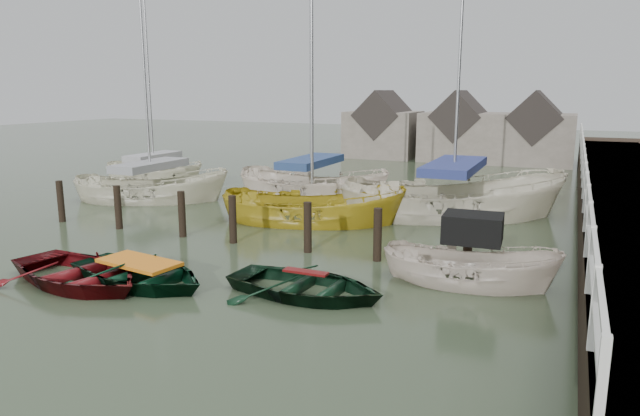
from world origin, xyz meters
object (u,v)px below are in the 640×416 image
at_px(rowboat_red, 79,284).
at_px(motorboat, 469,280).
at_px(rowboat_dkgreen, 306,296).
at_px(sailboat_d, 452,215).
at_px(sailboat_b, 311,199).
at_px(rowboat_green, 141,284).
at_px(sailboat_a, 152,199).
at_px(sailboat_c, 312,222).
at_px(sailboat_e, 155,182).

relative_size(rowboat_red, motorboat, 0.98).
bearing_deg(rowboat_dkgreen, sailboat_d, -5.00).
bearing_deg(sailboat_b, rowboat_green, -169.44).
bearing_deg(sailboat_d, sailboat_a, 75.29).
distance_m(sailboat_b, sailboat_d, 5.92).
relative_size(rowboat_dkgreen, motorboat, 0.87).
xyz_separation_m(motorboat, sailboat_d, (-1.76, 7.05, -0.05)).
bearing_deg(sailboat_a, rowboat_red, -173.41).
xyz_separation_m(rowboat_red, sailboat_c, (2.29, 7.86, 0.01)).
xyz_separation_m(rowboat_red, rowboat_green, (1.28, 0.59, 0.00)).
xyz_separation_m(rowboat_red, sailboat_d, (6.44, 10.65, 0.06)).
bearing_deg(sailboat_d, rowboat_red, 124.75).
distance_m(sailboat_a, sailboat_d, 11.80).
xyz_separation_m(rowboat_dkgreen, sailboat_e, (-13.20, 10.91, 0.07)).
bearing_deg(sailboat_d, sailboat_b, 57.70).
bearing_deg(rowboat_green, motorboat, -58.06).
relative_size(rowboat_red, sailboat_d, 0.30).
xyz_separation_m(rowboat_dkgreen, sailboat_d, (1.35, 9.20, 0.06)).
distance_m(sailboat_b, sailboat_c, 4.01).
height_order(rowboat_red, rowboat_dkgreen, rowboat_red).
distance_m(motorboat, sailboat_d, 7.27).
height_order(sailboat_a, sailboat_c, sailboat_a).
bearing_deg(rowboat_red, sailboat_a, 43.29).
bearing_deg(rowboat_green, rowboat_dkgreen, -68.85).
xyz_separation_m(sailboat_b, sailboat_e, (-8.68, 0.87, 0.01)).
relative_size(rowboat_dkgreen, sailboat_e, 0.34).
relative_size(rowboat_red, sailboat_b, 0.35).
distance_m(rowboat_green, sailboat_e, 15.06).
xyz_separation_m(rowboat_dkgreen, motorboat, (3.11, 2.15, 0.11)).
bearing_deg(sailboat_c, sailboat_e, 51.65).
distance_m(rowboat_red, sailboat_e, 14.78).
bearing_deg(rowboat_dkgreen, sailboat_a, 58.10).
relative_size(rowboat_dkgreen, sailboat_a, 0.35).
bearing_deg(sailboat_a, sailboat_d, -104.88).
bearing_deg(sailboat_c, sailboat_b, 10.35).
bearing_deg(motorboat, rowboat_red, 110.44).
xyz_separation_m(sailboat_c, sailboat_d, (4.14, 2.78, 0.05)).
height_order(rowboat_dkgreen, sailboat_c, sailboat_c).
relative_size(sailboat_a, sailboat_c, 1.04).
xyz_separation_m(sailboat_b, sailboat_c, (1.72, -3.63, -0.05)).
height_order(rowboat_red, sailboat_c, sailboat_c).
xyz_separation_m(rowboat_red, sailboat_b, (0.58, 11.49, 0.06)).
height_order(motorboat, sailboat_d, sailboat_d).
distance_m(rowboat_red, sailboat_b, 11.51).
bearing_deg(motorboat, sailboat_b, 40.72).
relative_size(sailboat_a, sailboat_e, 0.97).
bearing_deg(sailboat_c, sailboat_d, -71.09).
height_order(rowboat_dkgreen, sailboat_d, sailboat_d).
xyz_separation_m(motorboat, sailboat_b, (-7.62, 7.90, -0.05)).
bearing_deg(sailboat_a, sailboat_c, -120.79).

